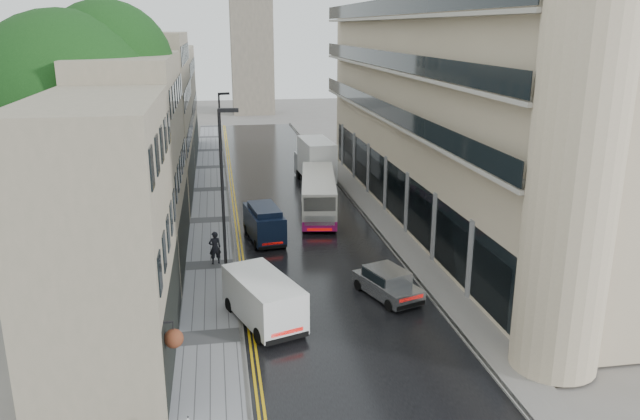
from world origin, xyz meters
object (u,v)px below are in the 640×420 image
object	(u,v)px
navy_van	(256,231)
lamp_post_far	(221,144)
tree_far	(116,119)
white_van	(259,320)
cream_bus	(303,206)
white_lorry	(307,166)
pedestrian	(215,248)
silver_hatchback	(390,296)
tree_near	(71,141)
lamp_post_near	(223,198)

from	to	relation	value
navy_van	lamp_post_far	world-z (taller)	lamp_post_far
tree_far	white_van	size ratio (longest dim) A/B	2.61
cream_bus	white_lorry	world-z (taller)	white_lorry
cream_bus	pedestrian	bearing A→B (deg)	-123.74
tree_far	pedestrian	xyz separation A→B (m)	(6.63, -13.68, -5.20)
silver_hatchback	navy_van	distance (m)	10.76
navy_van	tree_near	bearing A→B (deg)	-178.35
white_van	navy_van	distance (m)	11.42
navy_van	lamp_post_near	xyz separation A→B (m)	(-1.85, -4.77, 3.31)
cream_bus	lamp_post_far	bearing A→B (deg)	128.10
tree_far	white_van	world-z (taller)	tree_far
tree_far	pedestrian	size ratio (longest dim) A/B	6.81
tree_near	cream_bus	xyz separation A→B (m)	(12.66, 5.65, -5.61)
tree_far	navy_van	xyz separation A→B (m)	(9.00, -11.45, -5.09)
cream_bus	lamp_post_near	bearing A→B (deg)	-111.99
white_van	white_lorry	bearing A→B (deg)	58.11
tree_far	silver_hatchback	distance (m)	25.85
pedestrian	lamp_post_far	xyz separation A→B (m)	(0.67, 15.22, 2.91)
lamp_post_far	pedestrian	bearing A→B (deg)	-105.91
cream_bus	silver_hatchback	size ratio (longest dim) A/B	2.53
cream_bus	lamp_post_near	xyz separation A→B (m)	(-5.21, -8.87, 3.12)
tree_near	lamp_post_near	distance (m)	8.49
white_lorry	lamp_post_far	distance (m)	6.91
cream_bus	silver_hatchback	distance (m)	13.55
cream_bus	white_lorry	distance (m)	9.22
cream_bus	lamp_post_near	world-z (taller)	lamp_post_near
pedestrian	lamp_post_near	xyz separation A→B (m)	(0.53, -2.54, 3.42)
cream_bus	white_lorry	xyz separation A→B (m)	(1.55, 9.07, 0.59)
white_lorry	pedestrian	size ratio (longest dim) A/B	3.98
navy_van	pedestrian	xyz separation A→B (m)	(-2.38, -2.23, -0.11)
tree_far	navy_van	world-z (taller)	tree_far
white_van	tree_far	bearing A→B (deg)	90.93
tree_far	silver_hatchback	bearing A→B (deg)	-55.14
pedestrian	white_lorry	bearing A→B (deg)	-127.73
tree_far	lamp_post_near	xyz separation A→B (m)	(7.15, -16.22, -1.77)
lamp_post_far	silver_hatchback	bearing A→B (deg)	-85.60
white_van	lamp_post_near	distance (m)	7.53
white_van	navy_van	size ratio (longest dim) A/B	1.08
silver_hatchback	white_van	bearing A→B (deg)	-179.81
lamp_post_near	navy_van	bearing A→B (deg)	73.34
cream_bus	lamp_post_near	distance (m)	10.74
silver_hatchback	white_van	size ratio (longest dim) A/B	0.80
pedestrian	cream_bus	bearing A→B (deg)	-144.60
lamp_post_near	lamp_post_far	distance (m)	17.76
white_van	lamp_post_far	world-z (taller)	lamp_post_far
cream_bus	navy_van	bearing A→B (deg)	-120.88
white_lorry	lamp_post_near	distance (m)	19.33
white_lorry	tree_far	bearing A→B (deg)	-175.90
pedestrian	silver_hatchback	bearing A→B (deg)	125.53
navy_van	pedestrian	world-z (taller)	navy_van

